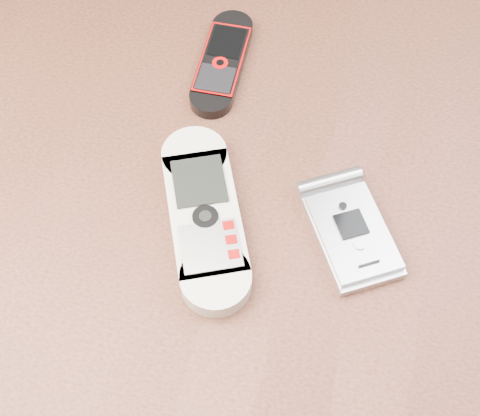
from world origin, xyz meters
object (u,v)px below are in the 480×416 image
nokia_black_red (222,62)px  motorola_razr (351,231)px  nokia_white (205,215)px  table (235,267)px

nokia_black_red → motorola_razr: (0.15, -0.15, 0.00)m
nokia_black_red → motorola_razr: size_ratio=1.20×
motorola_razr → nokia_black_red: bearing=102.7°
nokia_white → table: bearing=8.5°
table → motorola_razr: bearing=1.3°
nokia_black_red → motorola_razr: 0.21m
nokia_black_red → nokia_white: bearing=-81.8°
motorola_razr → table: bearing=149.4°
motorola_razr → nokia_white: bearing=155.8°
table → nokia_black_red: nokia_black_red is taller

